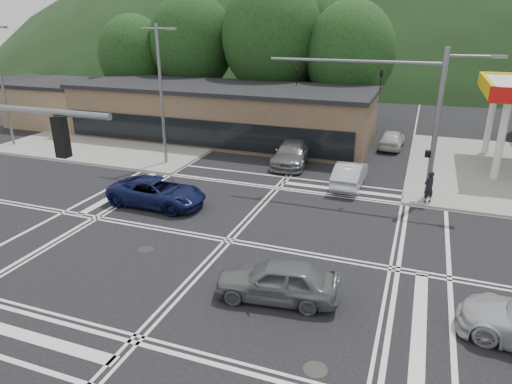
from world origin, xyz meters
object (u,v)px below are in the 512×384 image
(car_grey_center, at_px, (277,280))
(car_queue_a, at_px, (350,174))
(car_queue_b, at_px, (392,139))
(car_blue_west, at_px, (157,192))
(car_northbound, at_px, (292,153))
(pedestrian, at_px, (429,187))

(car_grey_center, distance_m, car_queue_a, 12.51)
(car_queue_b, bearing_deg, car_blue_west, 59.57)
(car_blue_west, relative_size, car_northbound, 0.97)
(car_northbound, xyz_separation_m, pedestrian, (8.74, -4.56, 0.24))
(car_queue_b, relative_size, car_northbound, 0.76)
(car_grey_center, xyz_separation_m, car_queue_b, (2.10, 22.10, -0.04))
(car_queue_b, bearing_deg, pedestrian, 107.03)
(car_grey_center, xyz_separation_m, pedestrian, (4.84, 11.01, 0.27))
(car_blue_west, bearing_deg, car_northbound, -25.21)
(car_blue_west, xyz_separation_m, car_northbound, (4.67, 9.52, 0.05))
(car_queue_a, xyz_separation_m, pedestrian, (4.36, -1.50, 0.29))
(car_northbound, relative_size, pedestrian, 3.10)
(car_northbound, bearing_deg, car_blue_west, -121.35)
(car_queue_b, distance_m, car_northbound, 8.87)
(car_blue_west, xyz_separation_m, pedestrian, (13.41, 4.97, 0.29))
(car_grey_center, bearing_deg, car_queue_b, 167.01)
(car_queue_a, bearing_deg, car_northbound, -34.16)
(car_queue_a, height_order, car_queue_b, car_queue_a)
(car_blue_west, distance_m, car_northbound, 10.61)
(car_queue_a, height_order, pedestrian, pedestrian)
(car_queue_a, relative_size, pedestrian, 2.56)
(car_blue_west, height_order, car_northbound, car_northbound)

